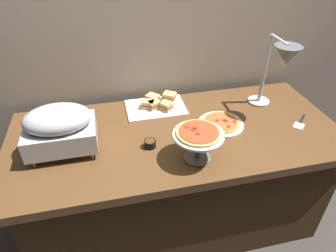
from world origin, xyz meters
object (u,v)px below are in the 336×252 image
object	(u,v)px
sauce_cup_near	(39,121)
serving_spatula	(300,122)
chafing_dish	(59,127)
sauce_cup_far	(150,143)
heat_lamp	(282,61)
sandwich_platter	(157,104)
pizza_plate_center	(198,137)
pizza_plate_front	(221,123)

from	to	relation	value
sauce_cup_near	serving_spatula	size ratio (longest dim) A/B	0.45
chafing_dish	sauce_cup_far	size ratio (longest dim) A/B	5.46
heat_lamp	sauce_cup_far	xyz separation A→B (m)	(-0.79, -0.16, -0.33)
heat_lamp	serving_spatula	distance (m)	0.40
heat_lamp	chafing_dish	bearing A→B (deg)	-176.26
heat_lamp	sauce_cup_far	bearing A→B (deg)	-168.79
chafing_dish	sandwich_platter	size ratio (longest dim) A/B	0.94
pizza_plate_center	sandwich_platter	xyz separation A→B (m)	(-0.10, 0.53, -0.12)
chafing_dish	sauce_cup_far	world-z (taller)	chafing_dish
serving_spatula	sandwich_platter	bearing A→B (deg)	155.30
chafing_dish	sauce_cup_near	xyz separation A→B (m)	(-0.16, 0.29, -0.13)
sandwich_platter	serving_spatula	world-z (taller)	sandwich_platter
pizza_plate_center	sauce_cup_far	xyz separation A→B (m)	(-0.22, 0.14, -0.12)
pizza_plate_front	sauce_cup_far	xyz separation A→B (m)	(-0.44, -0.11, 0.01)
pizza_plate_front	serving_spatula	size ratio (longest dim) A/B	1.83
chafing_dish	pizza_plate_front	distance (m)	0.90
pizza_plate_front	sandwich_platter	bearing A→B (deg)	139.24
sauce_cup_far	serving_spatula	size ratio (longest dim) A/B	0.44
heat_lamp	pizza_plate_front	xyz separation A→B (m)	(-0.34, -0.05, -0.34)
sauce_cup_near	sauce_cup_far	size ratio (longest dim) A/B	1.02
chafing_dish	serving_spatula	distance (m)	1.37
chafing_dish	sandwich_platter	bearing A→B (deg)	29.25
pizza_plate_front	sauce_cup_far	bearing A→B (deg)	-166.50
sandwich_platter	serving_spatula	bearing A→B (deg)	-24.70
sandwich_platter	sauce_cup_near	bearing A→B (deg)	-177.96
sauce_cup_near	heat_lamp	bearing A→B (deg)	-8.48
chafing_dish	pizza_plate_center	world-z (taller)	chafing_dish
chafing_dish	heat_lamp	xyz separation A→B (m)	(1.23, 0.08, 0.20)
pizza_plate_center	chafing_dish	bearing A→B (deg)	161.66
pizza_plate_front	sauce_cup_far	world-z (taller)	sauce_cup_far
sandwich_platter	heat_lamp	bearing A→B (deg)	-19.17
sauce_cup_near	chafing_dish	bearing A→B (deg)	-60.85
chafing_dish	sauce_cup_far	bearing A→B (deg)	-9.67
sandwich_platter	sauce_cup_far	xyz separation A→B (m)	(-0.12, -0.39, 0.00)
sauce_cup_near	sauce_cup_far	world-z (taller)	sauce_cup_far
sandwich_platter	chafing_dish	bearing A→B (deg)	-150.75
heat_lamp	sandwich_platter	bearing A→B (deg)	160.83
sandwich_platter	sauce_cup_near	distance (m)	0.72
chafing_dish	sauce_cup_far	xyz separation A→B (m)	(0.44, -0.08, -0.13)
heat_lamp	sauce_cup_near	size ratio (longest dim) A/B	6.99
sandwich_platter	sauce_cup_near	size ratio (longest dim) A/B	5.70
chafing_dish	sauce_cup_near	distance (m)	0.35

